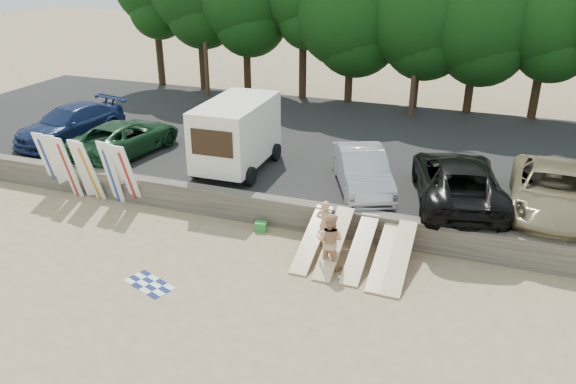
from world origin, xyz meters
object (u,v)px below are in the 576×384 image
at_px(car_1, 126,137).
at_px(beachgoer_b, 330,241).
at_px(car_0, 70,123).
at_px(car_4, 552,191).
at_px(car_3, 457,180).
at_px(cooler, 261,226).
at_px(box_trailer, 236,132).
at_px(beachgoer_a, 325,224).
at_px(car_2, 362,170).

height_order(car_1, beachgoer_b, car_1).
xyz_separation_m(car_0, car_4, (20.24, -0.84, 0.01)).
distance_m(car_3, car_4, 3.04).
distance_m(car_1, beachgoer_b, 11.60).
distance_m(car_0, cooler, 11.94).
bearing_deg(car_1, box_trailer, -173.05).
relative_size(car_1, beachgoer_a, 3.18).
bearing_deg(car_2, beachgoer_b, -112.08).
bearing_deg(car_4, car_3, -174.94).
bearing_deg(car_1, cooler, 163.17).
xyz_separation_m(car_4, beachgoer_b, (-6.28, -4.73, -0.60)).
bearing_deg(car_4, car_1, -178.22).
bearing_deg(car_4, car_0, 179.93).
bearing_deg(beachgoer_b, beachgoer_a, -61.85).
bearing_deg(car_0, beachgoer_b, -10.25).
xyz_separation_m(car_1, cooler, (7.67, -3.42, -1.27)).
relative_size(car_4, cooler, 14.97).
bearing_deg(beachgoer_a, car_2, -91.51).
relative_size(car_0, car_1, 1.03).
relative_size(box_trailer, beachgoer_b, 2.47).
relative_size(car_1, beachgoer_b, 2.94).
relative_size(car_0, beachgoer_a, 3.26).
height_order(car_4, beachgoer_a, car_4).
distance_m(car_3, beachgoer_a, 5.13).
height_order(beachgoer_b, cooler, beachgoer_b).
bearing_deg(box_trailer, car_2, -5.25).
xyz_separation_m(box_trailer, car_0, (-8.71, 0.71, -0.76)).
bearing_deg(car_3, cooler, 15.18).
xyz_separation_m(car_1, car_3, (13.75, -0.30, 0.10)).
relative_size(box_trailer, cooler, 11.60).
relative_size(car_1, car_3, 0.88).
bearing_deg(beachgoer_b, car_3, -120.36).
height_order(car_1, cooler, car_1).
bearing_deg(car_4, beachgoer_a, -149.50).
bearing_deg(beachgoer_a, cooler, -3.53).
height_order(car_2, cooler, car_2).
distance_m(box_trailer, cooler, 4.66).
distance_m(car_0, car_1, 3.53).
distance_m(box_trailer, car_4, 11.56).
distance_m(car_1, car_3, 13.75).
bearing_deg(car_3, car_2, -10.64).
height_order(car_1, car_4, car_4).
relative_size(car_0, cooler, 14.16).
bearing_deg(beachgoer_a, car_4, -146.90).
bearing_deg(car_3, car_4, 170.71).
bearing_deg(box_trailer, car_4, -1.94).
relative_size(car_3, beachgoer_b, 3.34).
bearing_deg(car_1, car_3, -174.04).
distance_m(car_0, beachgoer_b, 15.05).
height_order(car_1, car_3, car_3).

